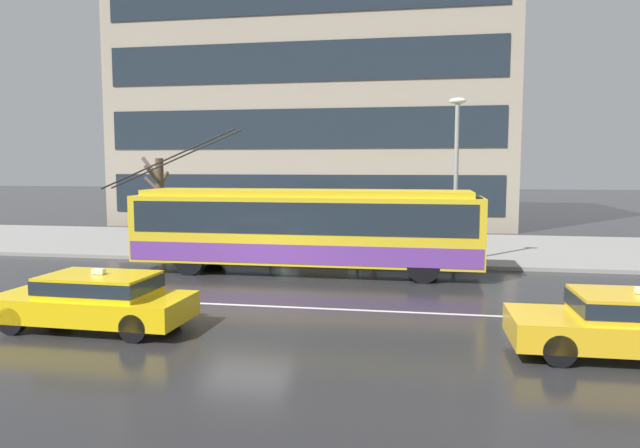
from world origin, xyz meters
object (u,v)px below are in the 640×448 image
Objects in this scene: bus_shelter at (317,209)px; pedestrian_at_shelter at (373,218)px; pedestrian_approaching_curb at (414,218)px; street_lamp at (456,165)px; trolleybus at (306,227)px; taxi_oncoming_far at (635,322)px; taxi_oncoming_near at (95,298)px; street_tree_bare at (159,198)px.

bus_shelter reaches higher than pedestrian_at_shelter.
street_lamp is at bearing -36.66° from pedestrian_approaching_curb.
taxi_oncoming_far is at bearing -43.83° from trolleybus.
pedestrian_at_shelter reaches higher than taxi_oncoming_near.
street_lamp is at bearing 24.44° from trolleybus.
pedestrian_approaching_curb is at bearing -0.62° from street_tree_bare.
pedestrian_approaching_curb reaches higher than pedestrian_at_shelter.
street_tree_bare is at bearing 143.23° from taxi_oncoming_far.
street_tree_bare reaches higher than pedestrian_at_shelter.
pedestrian_approaching_curb is 2.83m from street_lamp.
trolleybus is 3.40× the size of street_tree_bare.
street_tree_bare is at bearing 174.18° from street_lamp.
taxi_oncoming_near is 0.75× the size of street_lamp.
pedestrian_at_shelter is (2.03, 3.41, 0.07)m from trolleybus.
trolleybus is 3.97m from pedestrian_at_shelter.
taxi_oncoming_near is at bearing -71.62° from street_tree_bare.
street_lamp is (3.14, -1.06, 2.10)m from pedestrian_at_shelter.
taxi_oncoming_near is 12.09m from street_tree_bare.
street_tree_bare is (-12.31, 1.25, -1.41)m from street_lamp.
street_tree_bare is (-15.25, 11.40, 1.65)m from taxi_oncoming_far.
trolleybus is at bearing -155.56° from street_lamp.
pedestrian_at_shelter is 0.31× the size of street_lamp.
street_lamp is (5.40, -1.03, 1.77)m from bus_shelter.
trolleybus is 5.05m from pedestrian_approaching_curb.
street_lamp reaches higher than bus_shelter.
pedestrian_at_shelter is at bearing -1.20° from street_tree_bare.
taxi_oncoming_near is 13.29m from pedestrian_approaching_curb.
pedestrian_at_shelter reaches higher than taxi_oncoming_far.
taxi_oncoming_near is at bearing -105.76° from bus_shelter.
pedestrian_approaching_curb is (3.87, 0.11, -0.32)m from bus_shelter.
trolleybus is at bearing 136.17° from taxi_oncoming_far.
trolleybus is at bearing -136.24° from pedestrian_approaching_curb.
street_lamp is at bearing -10.77° from bus_shelter.
trolleybus is 2.93× the size of taxi_oncoming_far.
bus_shelter is 1.96× the size of pedestrian_approaching_curb.
taxi_oncoming_far is 1.22× the size of bus_shelter.
pedestrian_at_shelter is 9.20m from street_tree_bare.
bus_shelter is at bearing -178.35° from pedestrian_approaching_curb.
bus_shelter is 1.99× the size of pedestrian_at_shelter.
street_lamp reaches higher than pedestrian_at_shelter.
street_tree_bare is (-7.14, 3.61, 0.76)m from trolleybus.
bus_shelter is 3.88m from pedestrian_approaching_curb.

